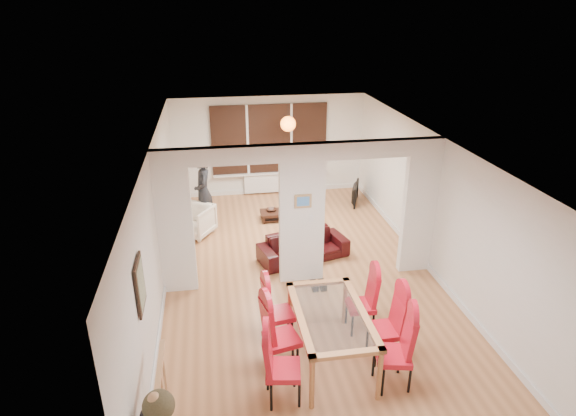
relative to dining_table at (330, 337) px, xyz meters
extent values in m
cube|color=#B47648|center=(0.01, 2.27, -0.41)|extent=(5.00, 9.00, 0.01)
cube|color=white|center=(0.01, 2.27, 0.89)|extent=(5.00, 0.18, 2.60)
cube|color=black|center=(0.01, 6.71, 1.09)|extent=(3.00, 0.08, 1.80)
cube|color=white|center=(0.01, 6.67, -0.11)|extent=(1.40, 0.08, 0.50)
sphere|color=orange|center=(0.31, 5.57, 1.74)|extent=(0.36, 0.36, 0.36)
cube|color=gray|center=(-2.46, -0.13, 1.19)|extent=(0.04, 0.52, 0.67)
cube|color=#4C8CD8|center=(0.01, 2.17, 1.19)|extent=(0.30, 0.03, 0.25)
imported|color=black|center=(0.20, 3.02, -0.15)|extent=(1.90, 1.14, 0.52)
imported|color=beige|center=(-1.97, 4.46, -0.07)|extent=(1.02, 1.03, 0.69)
imported|color=black|center=(-1.73, 4.87, 0.44)|extent=(0.64, 0.44, 1.69)
imported|color=black|center=(2.01, 5.71, -0.15)|extent=(0.88, 0.44, 0.52)
cylinder|color=#143F19|center=(0.26, 5.06, -0.07)|extent=(0.06, 0.06, 0.25)
imported|color=#331A11|center=(-0.18, 5.00, -0.17)|extent=(0.23, 0.23, 0.06)
camera|label=1|loc=(-1.49, -5.36, 4.35)|focal=30.00mm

